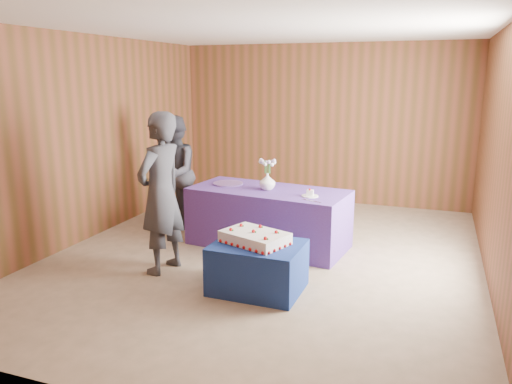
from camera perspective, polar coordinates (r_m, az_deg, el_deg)
The scene contains 13 objects.
ground at distance 6.18m, azimuth 1.07°, elevation -7.34°, with size 6.00×6.00×0.00m, color gray.
room_shell at distance 5.80m, azimuth 1.15°, elevation 9.58°, with size 5.04×6.04×2.72m.
cake_table at distance 5.17m, azimuth 0.19°, elevation -8.59°, with size 0.90×0.70×0.50m, color navy.
serving_table at distance 6.46m, azimuth 1.41°, elevation -2.94°, with size 2.00×0.90×0.75m, color #513696.
sheet_cake at distance 5.10m, azimuth -0.13°, elevation -5.21°, with size 0.78×0.66×0.16m.
vase at distance 6.32m, azimuth 1.30°, elevation 1.21°, with size 0.20×0.20×0.21m, color white.
flower_spray at distance 6.28m, azimuth 1.31°, elevation 3.43°, with size 0.22×0.22×0.17m.
platter at distance 6.67m, azimuth -3.22°, elevation 0.98°, with size 0.40×0.40×0.02m, color #7250A1.
plate at distance 6.02m, azimuth 6.19°, elevation -0.45°, with size 0.20×0.20×0.01m, color silver.
cake_slice at distance 6.01m, azimuth 6.19°, elevation -0.07°, with size 0.08×0.07×0.09m.
knife at distance 5.80m, azimuth 6.35°, elevation -1.02°, with size 0.26×0.02×0.00m, color #B3B3B8.
guest_left at distance 5.59m, azimuth -10.83°, elevation -0.17°, with size 0.66×0.43×1.80m, color #373941.
guest_right at distance 7.18m, azimuth -9.39°, elevation 2.12°, with size 0.79×0.62×1.63m, color #33353E.
Camera 1 is at (1.87, -5.48, 2.17)m, focal length 35.00 mm.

